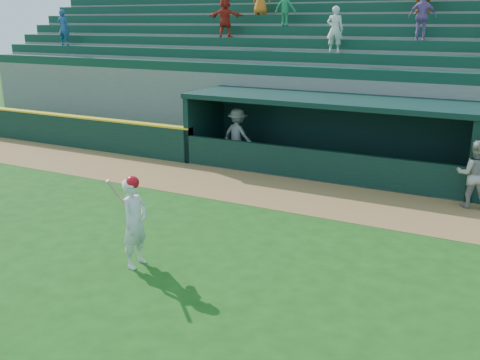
% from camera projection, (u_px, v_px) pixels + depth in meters
% --- Properties ---
extents(ground, '(120.00, 120.00, 0.00)m').
position_uv_depth(ground, '(205.00, 258.00, 11.34)').
color(ground, '#164611').
rests_on(ground, ground).
extents(warning_track, '(40.00, 3.00, 0.01)m').
position_uv_depth(warning_track, '(292.00, 194.00, 15.51)').
color(warning_track, olive).
rests_on(warning_track, ground).
extents(field_wall_left, '(15.50, 0.30, 1.20)m').
position_uv_depth(field_wall_left, '(33.00, 127.00, 22.14)').
color(field_wall_left, black).
rests_on(field_wall_left, ground).
extents(wall_stripe_left, '(15.50, 0.32, 0.06)m').
position_uv_depth(wall_stripe_left, '(31.00, 112.00, 21.96)').
color(wall_stripe_left, gold).
rests_on(wall_stripe_left, field_wall_left).
extents(dugout_player_front, '(0.97, 0.80, 1.84)m').
position_uv_depth(dugout_player_front, '(474.00, 174.00, 14.16)').
color(dugout_player_front, gray).
rests_on(dugout_player_front, ground).
extents(dugout_player_inside, '(1.33, 0.93, 1.88)m').
position_uv_depth(dugout_player_inside, '(238.00, 135.00, 18.91)').
color(dugout_player_inside, '#979792').
rests_on(dugout_player_inside, ground).
extents(dugout, '(9.40, 2.80, 2.46)m').
position_uv_depth(dugout, '(328.00, 129.00, 17.76)').
color(dugout, slate).
rests_on(dugout, ground).
extents(stands, '(34.50, 6.25, 6.96)m').
position_uv_depth(stands, '(366.00, 84.00, 21.35)').
color(stands, slate).
rests_on(stands, ground).
extents(batter_at_plate, '(0.51, 0.82, 1.93)m').
position_uv_depth(batter_at_plate, '(135.00, 222.00, 10.73)').
color(batter_at_plate, silver).
rests_on(batter_at_plate, ground).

